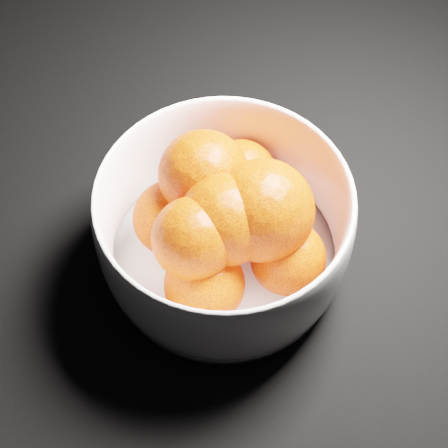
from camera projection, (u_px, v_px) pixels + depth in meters
bowl at (224, 227)px, 0.48m from camera, size 0.20×0.20×0.09m
orange_pile at (226, 218)px, 0.47m from camera, size 0.14×0.14×0.10m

